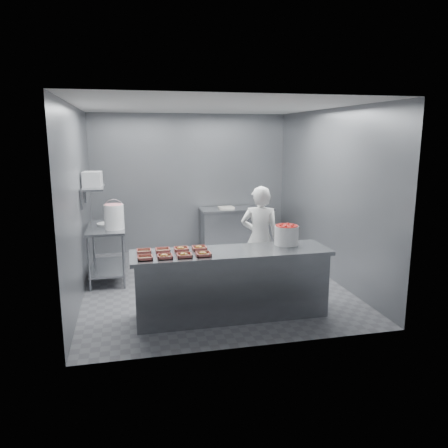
{
  "coord_description": "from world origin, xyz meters",
  "views": [
    {
      "loc": [
        -1.3,
        -6.68,
        2.38
      ],
      "look_at": [
        0.16,
        -0.2,
        1.02
      ],
      "focal_mm": 35.0,
      "sensor_mm": 36.0,
      "label": 1
    }
  ],
  "objects_px": {
    "tray_0": "(145,258)",
    "tray_7": "(199,248)",
    "tray_6": "(181,249)",
    "glaze_bucket": "(114,216)",
    "tray_2": "(184,255)",
    "appliance": "(92,179)",
    "tray_1": "(165,256)",
    "tray_4": "(144,251)",
    "back_counter": "(236,229)",
    "tray_3": "(203,254)",
    "prep_table": "(107,244)",
    "service_counter": "(231,283)",
    "tray_5": "(163,250)",
    "worker": "(260,238)",
    "strawberry_tub": "(286,234)"
  },
  "relations": [
    {
      "from": "prep_table",
      "to": "tray_6",
      "type": "bearing_deg",
      "value": -60.58
    },
    {
      "from": "tray_0",
      "to": "worker",
      "type": "xyz_separation_m",
      "value": [
        1.79,
        1.08,
        -0.11
      ]
    },
    {
      "from": "tray_2",
      "to": "tray_6",
      "type": "relative_size",
      "value": 1.0
    },
    {
      "from": "back_counter",
      "to": "tray_3",
      "type": "xyz_separation_m",
      "value": [
        -1.3,
        -3.4,
        0.47
      ]
    },
    {
      "from": "service_counter",
      "to": "tray_4",
      "type": "bearing_deg",
      "value": 172.24
    },
    {
      "from": "tray_6",
      "to": "tray_7",
      "type": "distance_m",
      "value": 0.24
    },
    {
      "from": "tray_6",
      "to": "appliance",
      "type": "distance_m",
      "value": 2.26
    },
    {
      "from": "tray_4",
      "to": "tray_5",
      "type": "height_order",
      "value": "same"
    },
    {
      "from": "tray_6",
      "to": "back_counter",
      "type": "bearing_deg",
      "value": 63.63
    },
    {
      "from": "prep_table",
      "to": "strawberry_tub",
      "type": "bearing_deg",
      "value": -36.15
    },
    {
      "from": "tray_0",
      "to": "worker",
      "type": "distance_m",
      "value": 2.09
    },
    {
      "from": "tray_4",
      "to": "tray_6",
      "type": "xyz_separation_m",
      "value": [
        0.48,
        -0.0,
        0.0
      ]
    },
    {
      "from": "tray_5",
      "to": "worker",
      "type": "relative_size",
      "value": 0.12
    },
    {
      "from": "tray_0",
      "to": "back_counter",
      "type": "bearing_deg",
      "value": 59.38
    },
    {
      "from": "tray_5",
      "to": "tray_4",
      "type": "bearing_deg",
      "value": 180.0
    },
    {
      "from": "tray_6",
      "to": "glaze_bucket",
      "type": "relative_size",
      "value": 0.39
    },
    {
      "from": "tray_5",
      "to": "tray_7",
      "type": "height_order",
      "value": "tray_7"
    },
    {
      "from": "tray_5",
      "to": "appliance",
      "type": "bearing_deg",
      "value": 118.13
    },
    {
      "from": "tray_3",
      "to": "back_counter",
      "type": "bearing_deg",
      "value": 69.14
    },
    {
      "from": "tray_1",
      "to": "prep_table",
      "type": "bearing_deg",
      "value": 110.22
    },
    {
      "from": "tray_4",
      "to": "back_counter",
      "type": "bearing_deg",
      "value": 56.99
    },
    {
      "from": "tray_3",
      "to": "tray_5",
      "type": "xyz_separation_m",
      "value": [
        -0.48,
        0.3,
        -0.0
      ]
    },
    {
      "from": "tray_0",
      "to": "glaze_bucket",
      "type": "distance_m",
      "value": 1.92
    },
    {
      "from": "service_counter",
      "to": "tray_0",
      "type": "height_order",
      "value": "tray_0"
    },
    {
      "from": "tray_1",
      "to": "glaze_bucket",
      "type": "height_order",
      "value": "glaze_bucket"
    },
    {
      "from": "tray_1",
      "to": "tray_4",
      "type": "distance_m",
      "value": 0.38
    },
    {
      "from": "prep_table",
      "to": "tray_4",
      "type": "height_order",
      "value": "tray_4"
    },
    {
      "from": "tray_2",
      "to": "tray_3",
      "type": "distance_m",
      "value": 0.24
    },
    {
      "from": "glaze_bucket",
      "to": "tray_7",
      "type": "bearing_deg",
      "value": -54.55
    },
    {
      "from": "tray_2",
      "to": "tray_7",
      "type": "height_order",
      "value": "same"
    },
    {
      "from": "tray_3",
      "to": "tray_5",
      "type": "bearing_deg",
      "value": 147.54
    },
    {
      "from": "worker",
      "to": "glaze_bucket",
      "type": "height_order",
      "value": "worker"
    },
    {
      "from": "tray_6",
      "to": "service_counter",
      "type": "bearing_deg",
      "value": -13.42
    },
    {
      "from": "tray_2",
      "to": "appliance",
      "type": "distance_m",
      "value": 2.51
    },
    {
      "from": "prep_table",
      "to": "tray_5",
      "type": "distance_m",
      "value": 1.99
    },
    {
      "from": "service_counter",
      "to": "appliance",
      "type": "relative_size",
      "value": 8.12
    },
    {
      "from": "tray_0",
      "to": "tray_7",
      "type": "distance_m",
      "value": 0.78
    },
    {
      "from": "tray_6",
      "to": "strawberry_tub",
      "type": "height_order",
      "value": "strawberry_tub"
    },
    {
      "from": "tray_1",
      "to": "service_counter",
      "type": "bearing_deg",
      "value": 9.82
    },
    {
      "from": "appliance",
      "to": "strawberry_tub",
      "type": "bearing_deg",
      "value": -29.1
    },
    {
      "from": "worker",
      "to": "strawberry_tub",
      "type": "relative_size",
      "value": 4.98
    },
    {
      "from": "tray_0",
      "to": "tray_6",
      "type": "relative_size",
      "value": 1.0
    },
    {
      "from": "tray_4",
      "to": "appliance",
      "type": "relative_size",
      "value": 0.59
    },
    {
      "from": "tray_2",
      "to": "tray_6",
      "type": "bearing_deg",
      "value": 90.0
    },
    {
      "from": "prep_table",
      "to": "appliance",
      "type": "bearing_deg",
      "value": -171.07
    },
    {
      "from": "tray_5",
      "to": "worker",
      "type": "xyz_separation_m",
      "value": [
        1.55,
        0.77,
        -0.11
      ]
    },
    {
      "from": "tray_7",
      "to": "appliance",
      "type": "height_order",
      "value": "appliance"
    },
    {
      "from": "tray_1",
      "to": "tray_7",
      "type": "bearing_deg",
      "value": 32.29
    },
    {
      "from": "service_counter",
      "to": "tray_2",
      "type": "relative_size",
      "value": 13.88
    },
    {
      "from": "prep_table",
      "to": "tray_7",
      "type": "height_order",
      "value": "tray_7"
    }
  ]
}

